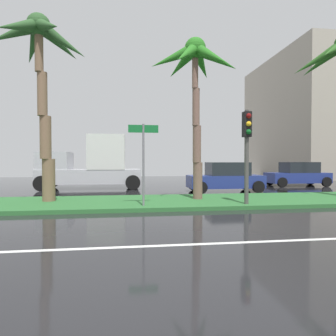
# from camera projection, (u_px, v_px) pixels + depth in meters

# --- Properties ---
(ground_plane) EXTENTS (90.00, 42.00, 0.10)m
(ground_plane) POSITION_uv_depth(u_px,v_px,m) (131.00, 202.00, 12.94)
(ground_plane) COLOR black
(near_lane_divider_stripe) EXTENTS (81.00, 0.14, 0.01)m
(near_lane_divider_stripe) POSITION_uv_depth(u_px,v_px,m) (134.00, 247.00, 6.00)
(near_lane_divider_stripe) COLOR white
(near_lane_divider_stripe) RESTS_ON ground_plane
(median_strip) EXTENTS (85.50, 4.00, 0.15)m
(median_strip) POSITION_uv_depth(u_px,v_px,m) (131.00, 202.00, 11.94)
(median_strip) COLOR #2D6B33
(median_strip) RESTS_ON ground_plane
(palm_tree_centre_left) EXTENTS (3.99, 3.72, 7.47)m
(palm_tree_centre_left) POSITION_uv_depth(u_px,v_px,m) (41.00, 55.00, 11.47)
(palm_tree_centre_left) COLOR brown
(palm_tree_centre_left) RESTS_ON median_strip
(palm_tree_centre) EXTENTS (3.95, 3.65, 6.88)m
(palm_tree_centre) POSITION_uv_depth(u_px,v_px,m) (195.00, 69.00, 12.30)
(palm_tree_centre) COLOR brown
(palm_tree_centre) RESTS_ON median_strip
(traffic_signal_median_right) EXTENTS (0.28, 0.43, 3.59)m
(traffic_signal_median_right) POSITION_uv_depth(u_px,v_px,m) (247.00, 139.00, 10.97)
(traffic_signal_median_right) COLOR #4C4C47
(traffic_signal_median_right) RESTS_ON median_strip
(street_name_sign) EXTENTS (1.10, 0.08, 3.00)m
(street_name_sign) POSITION_uv_depth(u_px,v_px,m) (143.00, 153.00, 10.55)
(street_name_sign) COLOR slate
(street_name_sign) RESTS_ON median_strip
(box_truck_lead) EXTENTS (6.40, 2.64, 3.46)m
(box_truck_lead) POSITION_uv_depth(u_px,v_px,m) (92.00, 165.00, 18.64)
(box_truck_lead) COLOR silver
(box_truck_lead) RESTS_ON ground_plane
(car_in_traffic_second) EXTENTS (4.30, 2.02, 1.72)m
(car_in_traffic_second) POSITION_uv_depth(u_px,v_px,m) (226.00, 178.00, 16.86)
(car_in_traffic_second) COLOR navy
(car_in_traffic_second) RESTS_ON ground_plane
(car_in_traffic_third) EXTENTS (4.30, 2.02, 1.72)m
(car_in_traffic_third) POSITION_uv_depth(u_px,v_px,m) (298.00, 174.00, 20.77)
(car_in_traffic_third) COLOR navy
(car_in_traffic_third) RESTS_ON ground_plane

